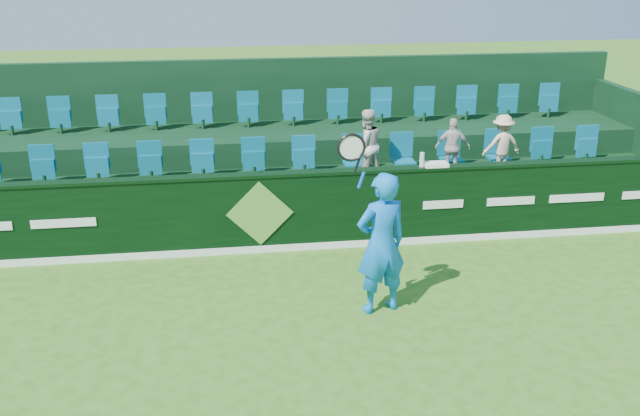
{
  "coord_description": "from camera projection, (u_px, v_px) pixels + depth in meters",
  "views": [
    {
      "loc": [
        -0.55,
        -7.03,
        4.81
      ],
      "look_at": [
        0.84,
        2.8,
        1.15
      ],
      "focal_mm": 40.0,
      "sensor_mm": 36.0,
      "label": 1
    }
  ],
  "objects": [
    {
      "name": "stand_rear",
      "position": [
        249.0,
        130.0,
        14.77
      ],
      "size": [
        16.0,
        4.1,
        2.6
      ],
      "color": "black",
      "rests_on": "ground"
    },
    {
      "name": "tennis_player",
      "position": [
        381.0,
        243.0,
        9.68
      ],
      "size": [
        1.11,
        0.66,
        2.64
      ],
      "color": "blue",
      "rests_on": "ground"
    },
    {
      "name": "spectator_left",
      "position": [
        366.0,
        145.0,
        12.79
      ],
      "size": [
        0.76,
        0.68,
        1.3
      ],
      "primitive_type": "imported",
      "rotation": [
        0.0,
        0.0,
        3.49
      ],
      "color": "silver",
      "rests_on": "stand_tier_front"
    },
    {
      "name": "stand_tier_back",
      "position": [
        251.0,
        163.0,
        14.55
      ],
      "size": [
        16.0,
        1.8,
        1.3
      ],
      "primitive_type": "cube",
      "color": "black",
      "rests_on": "ground"
    },
    {
      "name": "stand_tier_front",
      "position": [
        256.0,
        206.0,
        12.87
      ],
      "size": [
        16.0,
        2.0,
        0.8
      ],
      "primitive_type": "cube",
      "color": "black",
      "rests_on": "ground"
    },
    {
      "name": "spectator_right",
      "position": [
        502.0,
        145.0,
        13.15
      ],
      "size": [
        0.76,
        0.48,
        1.12
      ],
      "primitive_type": "imported",
      "rotation": [
        0.0,
        0.0,
        3.23
      ],
      "color": "beige",
      "rests_on": "stand_tier_front"
    },
    {
      "name": "spectator_middle",
      "position": [
        453.0,
        147.0,
        13.04
      ],
      "size": [
        0.68,
        0.4,
        1.08
      ],
      "primitive_type": "imported",
      "rotation": [
        0.0,
        0.0,
        2.91
      ],
      "color": "beige",
      "rests_on": "stand_tier_front"
    },
    {
      "name": "towel",
      "position": [
        436.0,
        164.0,
        11.9
      ],
      "size": [
        0.39,
        0.25,
        0.06
      ],
      "primitive_type": "cube",
      "color": "white",
      "rests_on": "sponsor_hoarding"
    },
    {
      "name": "ground",
      "position": [
        282.0,
        387.0,
        8.27
      ],
      "size": [
        60.0,
        60.0,
        0.0
      ],
      "primitive_type": "plane",
      "color": "#316518",
      "rests_on": "ground"
    },
    {
      "name": "seat_row_front",
      "position": [
        254.0,
        162.0,
        13.0
      ],
      "size": [
        13.5,
        0.5,
        0.6
      ],
      "primitive_type": "cube",
      "color": "#0C6687",
      "rests_on": "stand_tier_front"
    },
    {
      "name": "sponsor_hoarding",
      "position": [
        260.0,
        213.0,
        11.75
      ],
      "size": [
        16.0,
        0.25,
        1.35
      ],
      "color": "black",
      "rests_on": "ground"
    },
    {
      "name": "seat_row_back",
      "position": [
        248.0,
        114.0,
        14.5
      ],
      "size": [
        13.5,
        0.5,
        0.6
      ],
      "primitive_type": "cube",
      "color": "#0C6687",
      "rests_on": "stand_tier_back"
    },
    {
      "name": "drinks_bottle",
      "position": [
        422.0,
        160.0,
        11.83
      ],
      "size": [
        0.08,
        0.08,
        0.24
      ],
      "primitive_type": "cylinder",
      "color": "silver",
      "rests_on": "sponsor_hoarding"
    }
  ]
}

